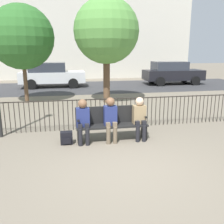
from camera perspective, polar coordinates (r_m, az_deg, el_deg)
The scene contains 12 objects.
ground_plane at distance 5.34m, azimuth 3.41°, elevation -12.65°, with size 80.00×80.00×0.00m, color #706656.
park_bench at distance 6.76m, azimuth -0.13°, elevation -2.32°, with size 1.92×0.45×0.92m.
seated_person_0 at distance 6.49m, azimuth -6.65°, elevation -1.51°, with size 0.34×0.39×1.18m.
seated_person_1 at distance 6.57m, azimuth -0.32°, elevation -1.11°, with size 0.34×0.39×1.20m.
seated_person_2 at distance 6.76m, azimuth 6.31°, elevation -0.92°, with size 0.34×0.39×1.17m.
backpack at distance 6.65m, azimuth -10.36°, elevation -5.85°, with size 0.31×0.25×0.33m.
fence_railing at distance 7.75m, azimuth -1.70°, elevation 0.27°, with size 9.01×0.03×0.95m.
tree_0 at distance 11.61m, azimuth -1.30°, elevation 17.96°, with size 2.90×2.90×4.68m.
tree_1 at distance 12.22m, azimuth -19.92°, elevation 15.74°, with size 2.85×2.85×4.38m.
street_surface at distance 16.84m, azimuth -6.60°, elevation 5.68°, with size 24.00×6.00×0.01m.
parked_car_0 at distance 18.66m, azimuth 13.57°, elevation 8.78°, with size 4.20×1.94×1.62m.
parked_car_1 at distance 17.16m, azimuth -13.73°, elevation 8.35°, with size 4.20×1.94×1.62m.
Camera 1 is at (-1.19, -4.63, 2.39)m, focal length 40.00 mm.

